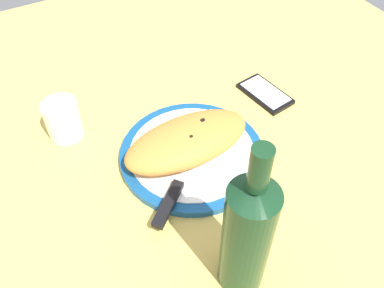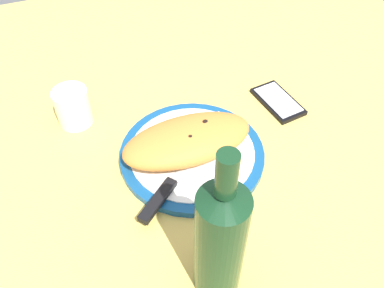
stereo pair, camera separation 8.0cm
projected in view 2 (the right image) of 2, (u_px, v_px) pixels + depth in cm
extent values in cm
cube|color=#DBB756|center=(192.00, 162.00, 83.96)|extent=(150.00, 150.00, 3.00)
cylinder|color=navy|center=(192.00, 154.00, 82.30)|extent=(28.43, 28.43, 1.48)
cylinder|color=white|center=(192.00, 151.00, 81.64)|extent=(24.52, 24.52, 0.30)
ellipsoid|color=orange|center=(187.00, 140.00, 79.73)|extent=(25.67, 12.65, 5.46)
ellipsoid|color=black|center=(204.00, 124.00, 79.69)|extent=(3.00, 2.82, 0.84)
ellipsoid|color=black|center=(190.00, 137.00, 77.25)|extent=(2.75, 2.54, 0.81)
cube|color=silver|center=(196.00, 124.00, 86.28)|extent=(12.25, 3.40, 0.40)
cube|color=silver|center=(162.00, 140.00, 83.31)|extent=(4.36, 2.97, 0.40)
cube|color=silver|center=(193.00, 155.00, 80.53)|extent=(12.48, 10.75, 0.40)
cube|color=black|center=(158.00, 200.00, 72.96)|extent=(8.87, 7.84, 1.20)
cube|color=black|center=(278.00, 102.00, 93.19)|extent=(8.31, 13.14, 1.00)
cube|color=white|center=(278.00, 100.00, 92.76)|extent=(7.12, 11.54, 0.16)
cylinder|color=silver|center=(73.00, 107.00, 86.72)|extent=(7.22, 7.22, 8.16)
cylinder|color=silver|center=(75.00, 113.00, 88.08)|extent=(6.64, 6.64, 4.06)
cylinder|color=#14381E|center=(220.00, 246.00, 57.57)|extent=(7.10, 7.10, 21.72)
cone|color=#14381E|center=(225.00, 197.00, 48.90)|extent=(7.10, 7.10, 1.77)
cylinder|color=#14381E|center=(227.00, 175.00, 45.84)|extent=(2.70, 2.70, 6.52)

